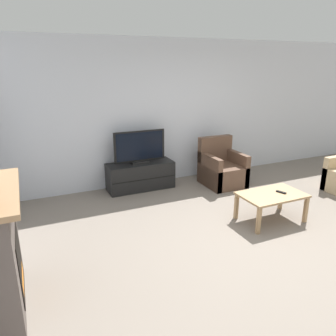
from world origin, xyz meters
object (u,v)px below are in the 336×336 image
Objects in this scene: remote at (281,192)px; armchair at (222,170)px; coffee_table at (272,197)px; tv_stand at (140,176)px; tv at (140,148)px.

armchair is at bearing 66.88° from remote.
tv_stand is at bearing 123.08° from coffee_table.
tv_stand is at bearing 90.00° from tv.
tv_stand is 0.53m from tv.
armchair is 5.81× the size of remote.
coffee_table is at bearing -96.67° from armchair.
tv is at bearing 123.11° from coffee_table.
armchair is 0.95× the size of coffee_table.
tv is 1.02× the size of coffee_table.
armchair is 1.65m from remote.
tv_stand is 2.53m from remote.
remote is (0.15, -0.02, 0.07)m from coffee_table.
armchair is at bearing 83.33° from coffee_table.
remote is (-0.04, -1.64, 0.14)m from armchair.
armchair reaches higher than tv_stand.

